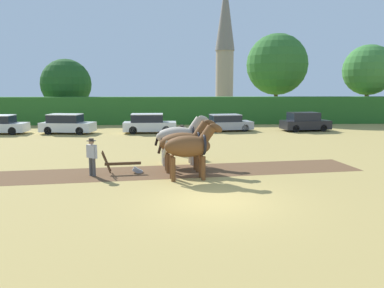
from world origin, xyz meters
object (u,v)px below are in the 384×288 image
(draft_horse_lead_right, at_px, (185,143))
(parked_car_center_left, at_px, (149,124))
(parked_car_left, at_px, (67,124))
(parked_car_center_right, at_px, (305,122))
(tree_left, at_px, (277,65))
(farmer_beside_team, at_px, (182,138))
(tree_far_left, at_px, (66,84))
(draft_horse_lead_left, at_px, (190,146))
(draft_horse_trail_left, at_px, (180,136))
(plow, at_px, (126,166))
(parked_car_center, at_px, (227,123))
(tree_center_left, at_px, (369,70))
(farmer_at_plow, at_px, (92,154))
(church_spire, at_px, (225,41))

(draft_horse_lead_right, distance_m, parked_car_center_left, 14.45)
(parked_car_left, distance_m, parked_car_center_right, 20.09)
(tree_left, bearing_deg, farmer_beside_team, -116.66)
(tree_far_left, relative_size, draft_horse_lead_left, 2.61)
(draft_horse_lead_right, bearing_deg, draft_horse_trail_left, 90.05)
(tree_far_left, height_order, parked_car_left, tree_far_left)
(tree_left, relative_size, plow, 5.34)
(parked_car_center, bearing_deg, parked_car_center_right, -11.59)
(tree_far_left, distance_m, tree_center_left, 33.04)
(tree_far_left, xyz_separation_m, tree_center_left, (32.96, -1.81, 1.49))
(tree_center_left, bearing_deg, parked_car_center, -153.21)
(tree_far_left, distance_m, draft_horse_lead_left, 29.84)
(farmer_at_plow, bearing_deg, tree_left, 7.46)
(plow, bearing_deg, parked_car_center, 59.58)
(church_spire, distance_m, parked_car_center, 35.59)
(plow, bearing_deg, tree_center_left, 38.62)
(draft_horse_lead_right, height_order, parked_car_center, draft_horse_lead_right)
(tree_far_left, xyz_separation_m, plow, (9.73, -25.75, -3.74))
(church_spire, bearing_deg, tree_far_left, -131.22)
(draft_horse_lead_left, bearing_deg, tree_far_left, 107.70)
(draft_horse_lead_right, height_order, parked_car_center_left, draft_horse_lead_right)
(tree_left, distance_m, parked_car_center_left, 19.01)
(draft_horse_lead_left, distance_m, draft_horse_trail_left, 3.08)
(parked_car_center_left, bearing_deg, draft_horse_lead_left, -82.06)
(parked_car_center_left, bearing_deg, plow, -92.18)
(parked_car_left, relative_size, parked_car_center, 1.00)
(parked_car_left, bearing_deg, draft_horse_lead_right, -48.83)
(tree_left, xyz_separation_m, parked_car_center, (-7.15, -10.85, -5.56))
(draft_horse_lead_left, xyz_separation_m, plow, (-2.80, 1.20, -1.07))
(draft_horse_trail_left, distance_m, plow, 3.24)
(tree_far_left, distance_m, parked_car_center_left, 15.24)
(parked_car_left, bearing_deg, draft_horse_trail_left, -46.35)
(draft_horse_trail_left, relative_size, farmer_beside_team, 1.61)
(parked_car_center_left, distance_m, parked_car_center, 6.71)
(draft_horse_lead_left, bearing_deg, church_spire, 73.68)
(church_spire, distance_m, farmer_at_plow, 52.22)
(tree_left, bearing_deg, parked_car_center_left, -139.21)
(tree_center_left, bearing_deg, farmer_beside_team, -136.02)
(church_spire, bearing_deg, parked_car_center_right, -85.66)
(draft_horse_lead_left, bearing_deg, parked_car_left, 113.80)
(tree_center_left, distance_m, parked_car_center_right, 13.87)
(tree_far_left, distance_m, draft_horse_lead_right, 28.39)
(parked_car_center_right, bearing_deg, farmer_at_plow, -140.61)
(church_spire, distance_m, plow, 51.64)
(draft_horse_trail_left, height_order, plow, draft_horse_trail_left)
(tree_far_left, height_order, farmer_at_plow, tree_far_left)
(farmer_at_plow, bearing_deg, tree_center_left, -8.30)
(farmer_at_plow, bearing_deg, draft_horse_trail_left, -22.22)
(draft_horse_lead_left, height_order, farmer_at_plow, draft_horse_lead_left)
(farmer_beside_team, bearing_deg, parked_car_center_right, 97.41)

